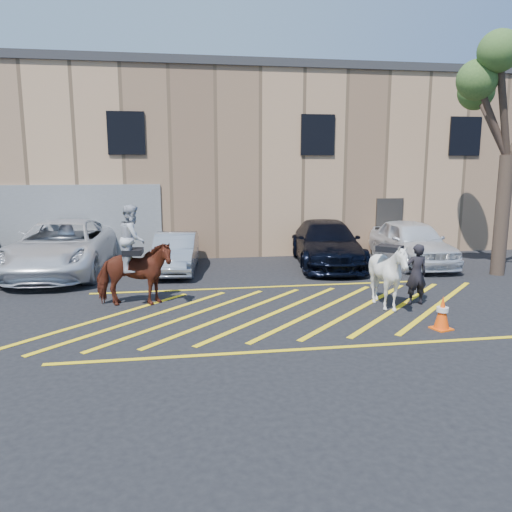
{
  "coord_description": "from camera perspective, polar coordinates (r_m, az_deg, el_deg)",
  "views": [
    {
      "loc": [
        -2.31,
        -11.64,
        3.5
      ],
      "look_at": [
        -0.43,
        0.2,
        1.3
      ],
      "focal_mm": 35.0,
      "sensor_mm": 36.0,
      "label": 1
    }
  ],
  "objects": [
    {
      "name": "ground",
      "position": [
        12.38,
        2.1,
        -6.04
      ],
      "size": [
        90.0,
        90.0,
        0.0
      ],
      "primitive_type": "plane",
      "color": "black",
      "rests_on": "ground"
    },
    {
      "name": "car_white_pickup",
      "position": [
        17.44,
        -21.23,
        0.97
      ],
      "size": [
        3.15,
        6.3,
        1.71
      ],
      "primitive_type": "imported",
      "rotation": [
        0.0,
        0.0,
        -0.05
      ],
      "color": "white",
      "rests_on": "ground"
    },
    {
      "name": "car_silver_sedan",
      "position": [
        16.75,
        -9.19,
        0.4
      ],
      "size": [
        1.72,
        3.96,
        1.26
      ],
      "primitive_type": "imported",
      "rotation": [
        0.0,
        0.0,
        -0.1
      ],
      "color": "#9BA0A9",
      "rests_on": "ground"
    },
    {
      "name": "car_blue_suv",
      "position": [
        17.76,
        8.06,
        1.44
      ],
      "size": [
        2.82,
        5.51,
        1.53
      ],
      "primitive_type": "imported",
      "rotation": [
        0.0,
        0.0,
        -0.13
      ],
      "color": "black",
      "rests_on": "ground"
    },
    {
      "name": "car_white_suv",
      "position": [
        18.53,
        17.37,
        1.52
      ],
      "size": [
        2.11,
        4.74,
        1.58
      ],
      "primitive_type": "imported",
      "rotation": [
        0.0,
        0.0,
        -0.05
      ],
      "color": "white",
      "rests_on": "ground"
    },
    {
      "name": "handler",
      "position": [
        13.21,
        17.84,
        -2.01
      ],
      "size": [
        0.57,
        0.37,
        1.55
      ],
      "primitive_type": "imported",
      "rotation": [
        0.0,
        0.0,
        3.15
      ],
      "color": "black",
      "rests_on": "ground"
    },
    {
      "name": "warehouse",
      "position": [
        23.75,
        -3.56,
        10.74
      ],
      "size": [
        32.42,
        10.2,
        7.3
      ],
      "color": "tan",
      "rests_on": "ground"
    },
    {
      "name": "hatching_zone",
      "position": [
        12.09,
        2.38,
        -6.41
      ],
      "size": [
        12.6,
        5.12,
        0.01
      ],
      "color": "yellow",
      "rests_on": "ground"
    },
    {
      "name": "mounted_bay",
      "position": [
        12.77,
        -13.81,
        -1.08
      ],
      "size": [
        1.98,
        1.0,
        2.54
      ],
      "color": "#5F2216",
      "rests_on": "ground"
    },
    {
      "name": "saddled_white",
      "position": [
        12.58,
        14.88,
        -2.11
      ],
      "size": [
        2.04,
        2.06,
        1.69
      ],
      "color": "white",
      "rests_on": "ground"
    },
    {
      "name": "traffic_cone",
      "position": [
        11.5,
        20.52,
        -6.1
      ],
      "size": [
        0.47,
        0.47,
        0.73
      ],
      "color": "#FF540A",
      "rests_on": "ground"
    }
  ]
}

